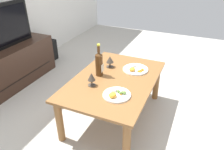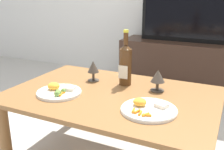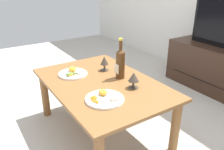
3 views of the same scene
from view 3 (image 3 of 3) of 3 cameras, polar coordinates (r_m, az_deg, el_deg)
The scene contains 8 objects.
ground_plane at distance 2.14m, azimuth -2.32°, elevation -13.48°, with size 6.40×6.40×0.00m, color #B7B2A8.
dining_table at distance 1.92m, azimuth -2.51°, elevation -3.86°, with size 1.18×0.79×0.48m.
tv_stand at distance 2.97m, azimuth 25.39°, elevation 1.01°, with size 1.29×0.45×0.53m.
wine_bottle at distance 1.92m, azimuth 2.07°, elevation 3.10°, with size 0.08×0.08×0.34m.
goblet_left at distance 2.09m, azimuth -1.90°, elevation 3.40°, with size 0.07×0.07×0.13m.
goblet_right at distance 1.76m, azimuth 5.35°, elevation -0.71°, with size 0.08×0.08×0.13m.
dinner_plate_left at distance 2.05m, azimuth -9.66°, elevation 0.44°, with size 0.25×0.25×0.05m.
dinner_plate_right at distance 1.62m, azimuth -1.85°, elevation -5.77°, with size 0.28×0.28×0.05m.
Camera 3 is at (1.48, -0.86, 1.28)m, focal length 37.02 mm.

